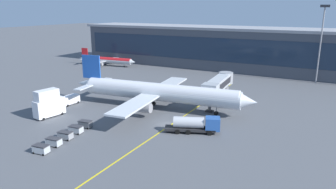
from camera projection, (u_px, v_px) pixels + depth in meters
ground_plane at (167, 125)px, 67.09m from camera, size 700.00×700.00×0.00m
apron_lead_in_line at (175, 122)px, 68.41m from camera, size 0.76×80.00×0.01m
terminal_building at (274, 50)px, 119.92m from camera, size 165.88×20.69×16.61m
main_airliner at (158, 92)px, 76.82m from camera, size 46.94×37.42×12.13m
jet_bridge at (219, 84)px, 81.08m from camera, size 5.05×18.37×6.88m
fuel_tanker at (196, 124)px, 62.32m from camera, size 10.94×6.43×3.25m
catering_lift at (49, 104)px, 71.23m from camera, size 3.55×7.11×6.30m
crew_van at (70, 99)px, 80.88m from camera, size 2.26×5.06×2.30m
baggage_cart_0 at (41, 149)px, 53.67m from camera, size 2.84×1.95×1.48m
baggage_cart_1 at (54, 142)px, 56.56m from camera, size 2.84×1.95×1.48m
baggage_cart_2 at (65, 135)px, 59.45m from camera, size 2.84×1.95×1.48m
baggage_cart_3 at (76, 129)px, 62.34m from camera, size 2.84×1.95×1.48m
baggage_cart_4 at (85, 124)px, 65.23m from camera, size 2.84×1.95×1.48m
commuter_jet_far at (107, 60)px, 135.16m from camera, size 27.73×22.11×7.05m
apron_light_mast_1 at (321, 39)px, 100.62m from camera, size 2.80×0.50×24.86m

